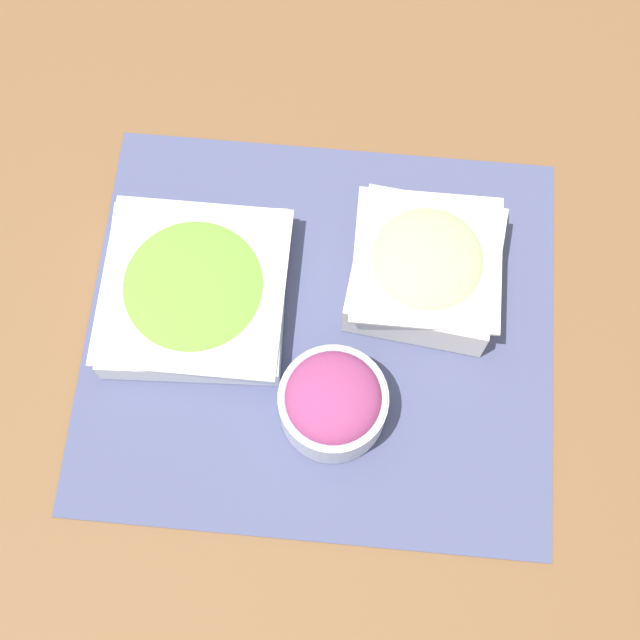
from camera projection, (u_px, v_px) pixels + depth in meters
The scene contains 5 objects.
ground_plane at pixel (320, 330), 0.97m from camera, with size 3.00×3.00×0.00m, color brown.
placemat at pixel (320, 330), 0.97m from camera, with size 0.50×0.45×0.00m.
onion_bowl at pixel (333, 402), 0.90m from camera, with size 0.11×0.11×0.08m.
lettuce_bowl at pixel (195, 291), 0.95m from camera, with size 0.20×0.20×0.05m.
cucumber_bowl at pixel (425, 267), 0.95m from camera, with size 0.17×0.17×0.07m.
Camera 1 is at (-0.03, 0.31, 0.92)m, focal length 50.00 mm.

